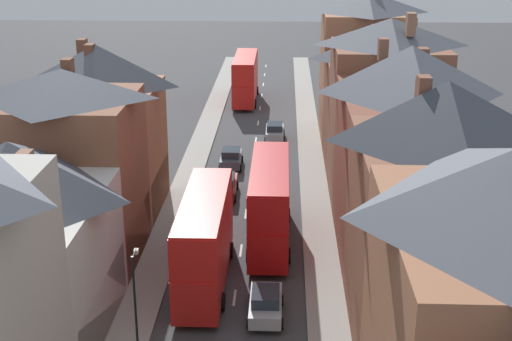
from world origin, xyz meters
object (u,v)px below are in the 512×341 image
at_px(double_decker_bus_far_approaching, 205,239).
at_px(car_near_blue, 231,158).
at_px(street_lamp, 135,298).
at_px(car_mid_black, 266,303).
at_px(car_parked_right_a, 198,218).
at_px(double_decker_bus_lead, 245,77).
at_px(car_mid_white, 275,131).
at_px(car_near_silver, 225,185).
at_px(double_decker_bus_mid_street, 270,202).

xyz_separation_m(double_decker_bus_far_approaching, car_near_blue, (0.01, 20.43, -1.98)).
bearing_deg(street_lamp, car_mid_black, 33.01).
distance_m(car_parked_right_a, car_mid_black, 12.20).
bearing_deg(double_decker_bus_lead, car_mid_white, -76.32).
bearing_deg(car_near_silver, street_lamp, -96.54).
xyz_separation_m(car_mid_black, car_mid_white, (-0.00, 32.24, -0.00)).
distance_m(double_decker_bus_lead, car_mid_white, 15.39).
distance_m(double_decker_bus_lead, car_near_silver, 29.70).
distance_m(car_mid_black, car_mid_white, 32.24).
distance_m(car_near_blue, street_lamp, 28.21).
relative_size(double_decker_bus_mid_street, car_near_blue, 2.82).
relative_size(double_decker_bus_far_approaching, car_parked_right_a, 2.62).
distance_m(car_near_silver, car_mid_white, 15.25).
xyz_separation_m(car_parked_right_a, car_mid_white, (4.90, 21.07, -0.02)).
relative_size(double_decker_bus_mid_street, car_near_silver, 2.44).
relative_size(double_decker_bus_mid_street, car_mid_black, 2.79).
bearing_deg(car_mid_black, car_parked_right_a, 113.69).
xyz_separation_m(double_decker_bus_mid_street, car_parked_right_a, (-4.89, 1.82, -1.98)).
bearing_deg(double_decker_bus_lead, street_lamp, -92.74).
distance_m(double_decker_bus_lead, car_parked_right_a, 35.97).
xyz_separation_m(car_near_silver, car_mid_white, (3.60, 14.81, -0.03)).
height_order(double_decker_bus_lead, car_mid_white, double_decker_bus_lead).
bearing_deg(double_decker_bus_mid_street, double_decker_bus_lead, 95.45).
xyz_separation_m(double_decker_bus_far_approaching, car_mid_white, (3.61, 28.60, -2.00)).
distance_m(double_decker_bus_far_approaching, car_mid_black, 5.50).
height_order(double_decker_bus_lead, street_lamp, street_lamp).
distance_m(double_decker_bus_far_approaching, car_parked_right_a, 7.89).
relative_size(car_near_blue, car_near_silver, 0.86).
bearing_deg(car_parked_right_a, street_lamp, -94.36).
distance_m(double_decker_bus_lead, double_decker_bus_mid_street, 37.88).
bearing_deg(car_near_silver, car_mid_black, -78.33).
distance_m(car_mid_black, street_lamp, 7.61).
relative_size(car_near_blue, street_lamp, 0.70).
height_order(car_near_blue, car_mid_white, car_near_blue).
relative_size(car_near_blue, car_mid_white, 0.97).
relative_size(double_decker_bus_mid_street, car_mid_white, 2.72).
relative_size(double_decker_bus_lead, car_mid_white, 2.72).
bearing_deg(car_mid_black, car_near_silver, 101.67).
distance_m(car_near_blue, car_parked_right_a, 12.97).
distance_m(double_decker_bus_far_approaching, car_near_silver, 13.93).
bearing_deg(car_near_silver, double_decker_bus_mid_street, -66.02).
bearing_deg(street_lamp, double_decker_bus_far_approaching, 72.12).
height_order(double_decker_bus_mid_street, car_near_blue, double_decker_bus_mid_street).
bearing_deg(double_decker_bus_lead, car_parked_right_a, -92.06).
distance_m(double_decker_bus_mid_street, car_near_silver, 9.05).
bearing_deg(car_near_blue, double_decker_bus_mid_street, -76.29).
bearing_deg(car_mid_white, street_lamp, -99.50).
bearing_deg(car_parked_right_a, car_near_blue, 84.25).
bearing_deg(street_lamp, car_parked_right_a, 85.64).
bearing_deg(car_near_blue, car_mid_black, -81.49).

